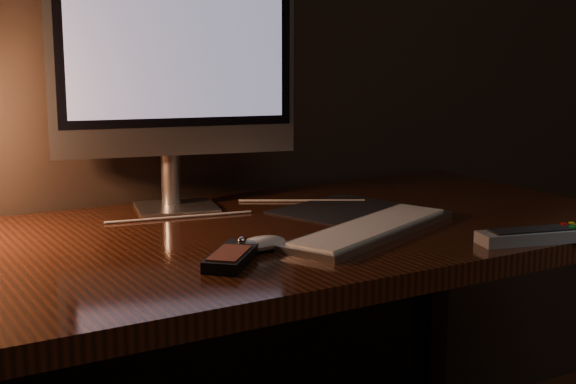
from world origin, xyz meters
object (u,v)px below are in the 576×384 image
monitor (174,59)px  tv_remote (536,235)px  keyboard (371,229)px  desk (233,287)px  media_remote (233,256)px  mouse (262,246)px

monitor → tv_remote: monitor is taller
keyboard → tv_remote: 0.30m
desk → media_remote: 0.31m
media_remote → keyboard: bearing=-38.3°
monitor → keyboard: 0.55m
media_remote → tv_remote: media_remote is taller
tv_remote → mouse: bearing=171.7°
mouse → keyboard: bearing=-3.3°
mouse → monitor: bearing=83.5°
mouse → tv_remote: (0.45, -0.20, 0.00)m
keyboard → tv_remote: bearing=-66.8°
tv_remote → media_remote: bearing=178.8°
mouse → tv_remote: tv_remote is taller
monitor → tv_remote: 0.80m
desk → media_remote: media_remote is taller
keyboard → mouse: 0.24m
mouse → tv_remote: 0.50m
keyboard → mouse: (-0.24, -0.01, 0.00)m
media_remote → tv_remote: size_ratio=0.70×
mouse → desk: bearing=72.0°
desk → tv_remote: tv_remote is taller
keyboard → media_remote: size_ratio=2.84×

